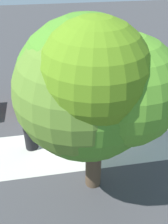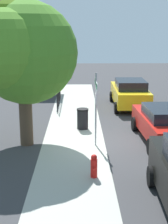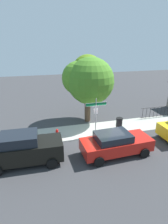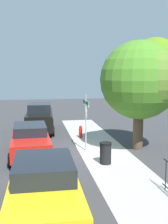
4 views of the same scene
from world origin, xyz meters
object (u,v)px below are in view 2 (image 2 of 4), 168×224
object	(u,v)px
utility_shed	(41,72)
trash_bin	(83,119)
street_sign	(96,96)
car_yellow	(130,93)
shade_tree	(19,49)
car_red	(164,123)
fire_hydrant	(94,166)

from	to	relation	value
utility_shed	trash_bin	distance (m)	9.42
street_sign	car_yellow	xyz separation A→B (m)	(6.60, -2.38, -1.19)
utility_shed	shade_tree	bearing A→B (deg)	-177.91
shade_tree	car_red	world-z (taller)	shade_tree
car_yellow	trash_bin	world-z (taller)	car_yellow
utility_shed	fire_hydrant	distance (m)	14.54
shade_tree	utility_shed	distance (m)	11.12
trash_bin	utility_shed	bearing A→B (deg)	18.03
street_sign	car_red	size ratio (longest dim) A/B	0.65
trash_bin	shade_tree	bearing A→B (deg)	127.85
street_sign	fire_hydrant	distance (m)	3.42
car_yellow	fire_hydrant	size ratio (longest dim) A/B	5.83
utility_shed	trash_bin	world-z (taller)	utility_shed
utility_shed	fire_hydrant	world-z (taller)	utility_shed
fire_hydrant	trash_bin	distance (m)	5.24
street_sign	trash_bin	world-z (taller)	street_sign
street_sign	trash_bin	size ratio (longest dim) A/B	3.04
car_red	fire_hydrant	xyz separation A→B (m)	(-3.38, 3.07, -0.41)
street_sign	shade_tree	xyz separation A→B (m)	(0.31, 3.00, 1.81)
street_sign	car_yellow	bearing A→B (deg)	-19.81
car_yellow	trash_bin	bearing A→B (deg)	147.02
shade_tree	car_yellow	bearing A→B (deg)	-40.54
street_sign	car_yellow	size ratio (longest dim) A/B	0.66
fire_hydrant	trash_bin	xyz separation A→B (m)	(5.23, 0.30, 0.11)
car_yellow	fire_hydrant	distance (m)	9.92
car_red	car_yellow	bearing A→B (deg)	2.32
shade_tree	car_red	distance (m)	6.63
car_red	utility_shed	xyz separation A→B (m)	(10.76, 6.27, 0.70)
shade_tree	car_red	xyz separation A→B (m)	(0.09, -5.87, -3.06)
street_sign	trash_bin	distance (m)	2.78
car_red	trash_bin	size ratio (longest dim) A/B	4.68
car_yellow	utility_shed	distance (m)	7.39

